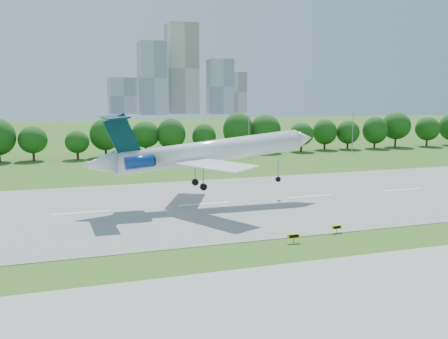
% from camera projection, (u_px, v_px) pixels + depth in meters
% --- Properties ---
extents(ground, '(600.00, 600.00, 0.00)m').
position_uv_depth(ground, '(91.00, 265.00, 54.64)').
color(ground, '#2C5917').
rests_on(ground, ground).
extents(runway, '(400.00, 45.00, 0.08)m').
position_uv_depth(runway, '(81.00, 213.00, 78.10)').
color(runway, gray).
rests_on(runway, ground).
extents(tree_line, '(288.40, 8.40, 10.40)m').
position_uv_depth(tree_line, '(70.00, 138.00, 140.07)').
color(tree_line, '#382314').
rests_on(tree_line, ground).
extents(light_poles, '(175.90, 0.25, 12.19)m').
position_uv_depth(light_poles, '(61.00, 141.00, 129.88)').
color(light_poles, gray).
rests_on(light_poles, ground).
extents(skyline, '(127.00, 52.00, 80.00)m').
position_uv_depth(skyline, '(178.00, 80.00, 447.65)').
color(skyline, '#B2B2B7').
rests_on(skyline, ground).
extents(airliner, '(40.24, 29.21, 12.69)m').
position_uv_depth(airliner, '(200.00, 152.00, 82.63)').
color(airliner, white).
rests_on(airliner, ground).
extents(taxi_sign_centre, '(1.68, 0.27, 1.18)m').
position_uv_depth(taxi_sign_centre, '(294.00, 236.00, 62.50)').
color(taxi_sign_centre, gray).
rests_on(taxi_sign_centre, ground).
extents(taxi_sign_right, '(1.52, 0.30, 1.07)m').
position_uv_depth(taxi_sign_right, '(337.00, 227.00, 67.01)').
color(taxi_sign_right, gray).
rests_on(taxi_sign_right, ground).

